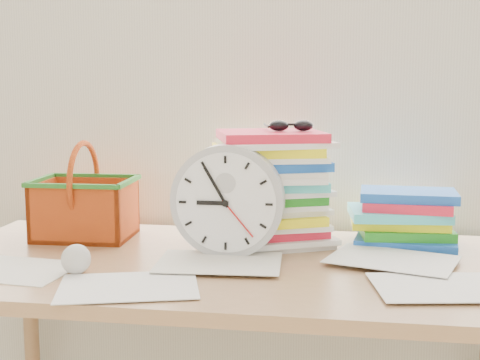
% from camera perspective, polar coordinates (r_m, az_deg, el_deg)
% --- Properties ---
extents(curtain, '(2.40, 0.01, 2.50)m').
position_cam_1_polar(curtain, '(1.88, 1.05, 12.67)').
color(curtain, silver).
rests_on(curtain, room_shell).
extents(desk, '(1.40, 0.70, 0.75)m').
position_cam_1_polar(desk, '(1.58, -0.95, -9.53)').
color(desk, '#A0734B').
rests_on(desk, ground).
extents(paper_stack, '(0.37, 0.34, 0.29)m').
position_cam_1_polar(paper_stack, '(1.68, 2.59, -0.72)').
color(paper_stack, white).
rests_on(paper_stack, desk).
extents(clock, '(0.27, 0.05, 0.27)m').
position_cam_1_polar(clock, '(1.57, -1.06, -1.79)').
color(clock, '#ADADAF').
rests_on(clock, desk).
extents(sunglasses, '(0.15, 0.13, 0.03)m').
position_cam_1_polar(sunglasses, '(1.66, 4.38, 4.65)').
color(sunglasses, black).
rests_on(sunglasses, paper_stack).
extents(book_stack, '(0.27, 0.21, 0.14)m').
position_cam_1_polar(book_stack, '(1.74, 13.92, -3.14)').
color(book_stack, white).
rests_on(book_stack, desk).
extents(basket, '(0.26, 0.20, 0.25)m').
position_cam_1_polar(basket, '(1.80, -13.14, -0.91)').
color(basket, '#C74913').
rests_on(basket, desk).
extents(crumpled_ball, '(0.07, 0.07, 0.07)m').
position_cam_1_polar(crumpled_ball, '(1.49, -13.83, -6.56)').
color(crumpled_ball, silver).
rests_on(crumpled_ball, desk).
extents(scattered_papers, '(1.26, 0.42, 0.02)m').
position_cam_1_polar(scattered_papers, '(1.55, -0.96, -6.69)').
color(scattered_papers, white).
rests_on(scattered_papers, desk).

